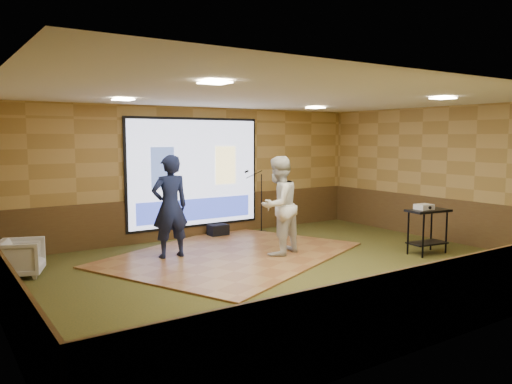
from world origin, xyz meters
TOP-DOWN VIEW (x-y plane):
  - ground at (0.00, 0.00)m, footprint 9.00×9.00m
  - room_shell at (0.00, 0.00)m, footprint 9.04×7.04m
  - wainscot_back at (0.00, 3.48)m, footprint 9.00×0.04m
  - wainscot_front at (0.00, -3.48)m, footprint 9.00×0.04m
  - wainscot_right at (4.48, 0.00)m, footprint 0.04×7.00m
  - projector_screen at (0.00, 3.44)m, footprint 3.32×0.06m
  - downlight_nw at (-2.20, 1.80)m, footprint 0.32×0.32m
  - downlight_ne at (2.20, 1.80)m, footprint 0.32×0.32m
  - downlight_sw at (-2.20, -1.50)m, footprint 0.32×0.32m
  - downlight_se at (2.20, -1.50)m, footprint 0.32×0.32m
  - dance_floor at (-0.24, 1.41)m, footprint 5.70×5.13m
  - player_left at (-1.35, 1.82)m, footprint 0.73×0.50m
  - player_right at (0.50, 0.87)m, footprint 1.12×0.99m
  - av_table at (3.06, -0.64)m, footprint 0.85×0.45m
  - projector at (2.99, -0.59)m, footprint 0.34×0.30m
  - mic_stand at (1.57, 3.10)m, footprint 0.60×0.25m
  - banquet_chair at (-3.92, 2.08)m, footprint 0.88×0.87m
  - duffel_bag at (0.47, 3.20)m, footprint 0.46×0.31m

SIDE VIEW (x-z plane):
  - ground at x=0.00m, z-range 0.00..0.00m
  - dance_floor at x=-0.24m, z-range 0.00..0.03m
  - duffel_bag at x=0.47m, z-range 0.00..0.28m
  - banquet_chair at x=-3.92m, z-range 0.00..0.63m
  - wainscot_back at x=0.00m, z-range 0.00..0.95m
  - wainscot_front at x=0.00m, z-range 0.00..0.95m
  - wainscot_right at x=4.48m, z-range 0.00..0.95m
  - mic_stand at x=1.57m, z-range -0.28..1.26m
  - av_table at x=3.06m, z-range 0.17..1.06m
  - projector at x=2.99m, z-range 0.89..1.00m
  - player_right at x=0.50m, z-range 0.03..1.95m
  - player_left at x=-1.35m, z-range 0.03..1.99m
  - projector_screen at x=0.00m, z-range 0.21..2.73m
  - room_shell at x=0.00m, z-range 0.58..3.60m
  - downlight_nw at x=-2.20m, z-range 2.96..2.98m
  - downlight_ne at x=2.20m, z-range 2.96..2.98m
  - downlight_sw at x=-2.20m, z-range 2.96..2.98m
  - downlight_se at x=2.20m, z-range 2.96..2.98m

